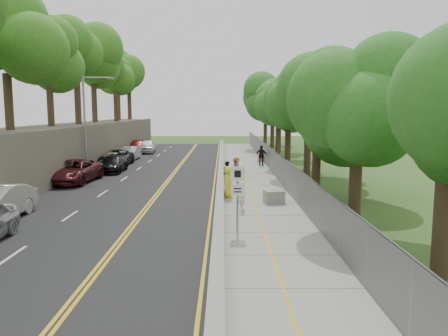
% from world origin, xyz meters
% --- Properties ---
extents(ground, '(140.00, 140.00, 0.00)m').
position_xyz_m(ground, '(0.00, 0.00, 0.00)').
color(ground, '#33511E').
rests_on(ground, ground).
extents(road, '(11.20, 66.00, 0.04)m').
position_xyz_m(road, '(-5.40, 15.00, 0.02)').
color(road, black).
rests_on(road, ground).
extents(sidewalk, '(4.20, 66.00, 0.05)m').
position_xyz_m(sidewalk, '(2.55, 15.00, 0.03)').
color(sidewalk, gray).
rests_on(sidewalk, ground).
extents(jersey_barrier, '(0.42, 66.00, 0.60)m').
position_xyz_m(jersey_barrier, '(0.25, 15.00, 0.30)').
color(jersey_barrier, '#C2C815').
rests_on(jersey_barrier, ground).
extents(rock_embankment, '(5.00, 66.00, 4.00)m').
position_xyz_m(rock_embankment, '(-13.50, 15.00, 2.00)').
color(rock_embankment, '#595147').
rests_on(rock_embankment, ground).
extents(chainlink_fence, '(0.04, 66.00, 2.00)m').
position_xyz_m(chainlink_fence, '(4.65, 15.00, 1.00)').
color(chainlink_fence, slate).
rests_on(chainlink_fence, ground).
extents(trees_embankment, '(6.40, 66.00, 13.00)m').
position_xyz_m(trees_embankment, '(-13.00, 15.00, 10.50)').
color(trees_embankment, '#3F8523').
rests_on(trees_embankment, rock_embankment).
extents(trees_fenceside, '(7.00, 66.00, 14.00)m').
position_xyz_m(trees_fenceside, '(7.00, 15.00, 7.00)').
color(trees_fenceside, '#367F28').
rests_on(trees_fenceside, ground).
extents(streetlight, '(2.52, 0.22, 8.00)m').
position_xyz_m(streetlight, '(-10.46, 14.00, 4.64)').
color(streetlight, gray).
rests_on(streetlight, ground).
extents(signpost, '(0.62, 0.09, 3.10)m').
position_xyz_m(signpost, '(1.05, -3.02, 1.96)').
color(signpost, gray).
rests_on(signpost, sidewalk).
extents(construction_barrel, '(0.62, 0.62, 1.02)m').
position_xyz_m(construction_barrel, '(4.30, 23.28, 0.56)').
color(construction_barrel, '#C94813').
rests_on(construction_barrel, sidewalk).
extents(concrete_block, '(1.21, 1.01, 0.71)m').
position_xyz_m(concrete_block, '(3.32, 3.00, 0.41)').
color(concrete_block, gray).
rests_on(concrete_block, sidewalk).
extents(car_2, '(3.18, 6.17, 1.67)m').
position_xyz_m(car_2, '(-10.47, 10.23, 0.87)').
color(car_2, '#551C21').
rests_on(car_2, road).
extents(car_3, '(1.99, 4.80, 1.39)m').
position_xyz_m(car_3, '(-9.00, 15.78, 0.73)').
color(car_3, black).
rests_on(car_3, road).
extents(car_4, '(1.73, 4.22, 1.43)m').
position_xyz_m(car_4, '(-10.01, 19.48, 0.76)').
color(car_4, tan).
rests_on(car_4, road).
extents(car_5, '(1.66, 4.36, 1.42)m').
position_xyz_m(car_5, '(-9.45, 24.91, 0.75)').
color(car_5, '#B8BBC0').
rests_on(car_5, road).
extents(car_6, '(2.57, 5.42, 1.50)m').
position_xyz_m(car_6, '(-9.77, 20.18, 0.79)').
color(car_6, black).
rests_on(car_6, road).
extents(car_7, '(2.26, 5.28, 1.52)m').
position_xyz_m(car_7, '(-10.29, 33.16, 0.80)').
color(car_7, maroon).
rests_on(car_7, road).
extents(car_8, '(2.27, 4.90, 1.63)m').
position_xyz_m(car_8, '(-9.00, 33.01, 0.85)').
color(car_8, white).
rests_on(car_8, road).
extents(painter_0, '(0.78, 1.04, 1.91)m').
position_xyz_m(painter_0, '(0.75, 4.61, 1.01)').
color(painter_0, yellow).
rests_on(painter_0, sidewalk).
extents(painter_1, '(0.41, 0.59, 1.54)m').
position_xyz_m(painter_1, '(1.45, 1.22, 0.82)').
color(painter_1, white).
rests_on(painter_1, sidewalk).
extents(painter_2, '(0.75, 0.89, 1.62)m').
position_xyz_m(painter_2, '(0.75, 9.74, 0.86)').
color(painter_2, black).
rests_on(painter_2, sidewalk).
extents(painter_3, '(0.65, 1.08, 1.65)m').
position_xyz_m(painter_3, '(1.45, 12.00, 0.87)').
color(painter_3, brown).
rests_on(painter_3, sidewalk).
extents(person_far, '(1.22, 0.80, 1.93)m').
position_xyz_m(person_far, '(4.09, 20.05, 1.02)').
color(person_far, black).
rests_on(person_far, sidewalk).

